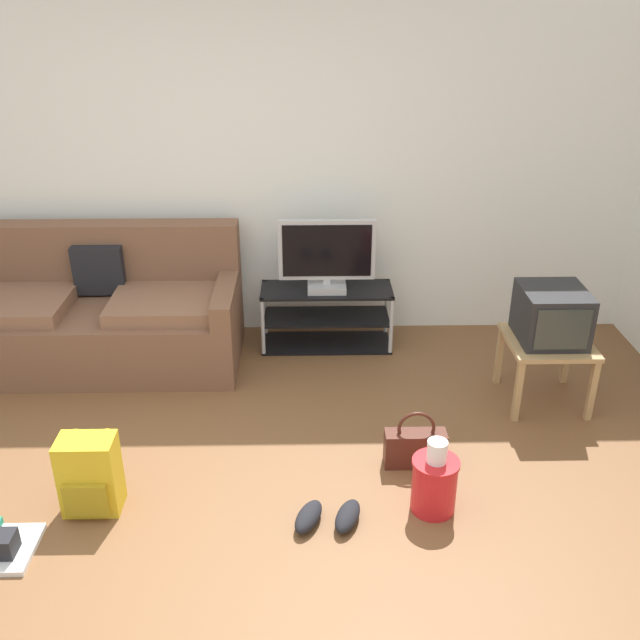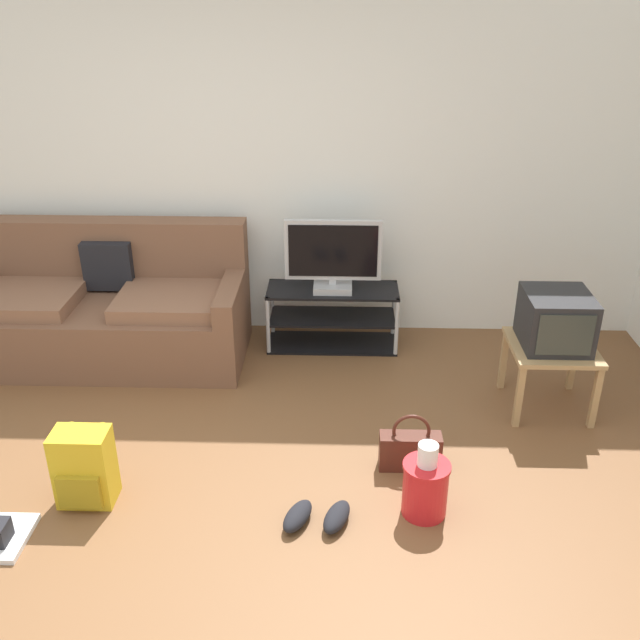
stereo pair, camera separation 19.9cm
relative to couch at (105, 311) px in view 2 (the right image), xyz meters
The scene contains 11 objects.
ground_plane 2.19m from the couch, 62.21° to the right, with size 9.00×9.80×0.02m, color brown.
wall_back 1.52m from the couch, 28.30° to the left, with size 9.00×0.10×2.70m, color white.
couch is the anchor object (origin of this frame).
tv_stand 1.68m from the couch, ahead, with size 0.97×0.37×0.46m.
flat_tv 1.71m from the couch, ahead, with size 0.70×0.22×0.54m.
side_table 3.13m from the couch, 11.92° to the right, with size 0.53×0.53×0.45m.
crt_tv 3.14m from the couch, 11.63° to the right, with size 0.40×0.43×0.34m.
backpack 1.71m from the couch, 76.94° to the right, with size 0.29×0.27×0.43m.
handbag 2.51m from the couch, 31.84° to the right, with size 0.35×0.12×0.35m.
cleaning_bucket 2.76m from the couch, 38.10° to the right, with size 0.25×0.25×0.43m.
sneakers_pair 2.44m from the couch, 48.22° to the right, with size 0.40×0.27×0.09m.
Camera 2 is at (0.71, -2.71, 2.51)m, focal length 39.61 mm.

